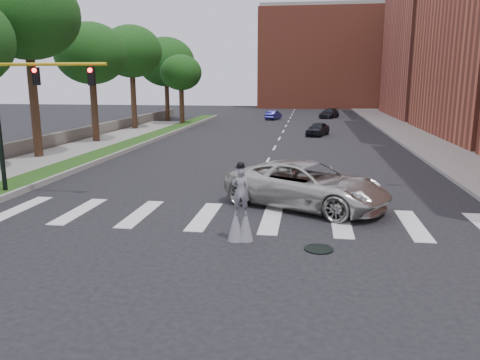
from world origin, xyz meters
TOP-DOWN VIEW (x-y plane):
  - ground_plane at (0.00, 0.00)m, footprint 160.00×160.00m
  - grass_median at (-11.50, 20.00)m, footprint 2.00×60.00m
  - median_curb at (-10.45, 20.00)m, footprint 0.20×60.00m
  - sidewalk_left at (-14.50, 10.00)m, footprint 4.00×60.00m
  - sidewalk_right at (12.50, 25.00)m, footprint 5.00×90.00m
  - stone_wall at (-17.00, 22.00)m, footprint 0.50×56.00m
  - manhole at (3.00, -2.00)m, footprint 0.90×0.90m
  - building_far at (22.00, 54.00)m, footprint 16.00×22.00m
  - building_backdrop at (6.00, 78.00)m, footprint 26.00×14.00m
  - traffic_signal at (-9.78, 3.00)m, footprint 5.30×0.23m
  - stilt_performer at (0.47, -1.50)m, footprint 0.84×0.56m
  - suv_crossing at (2.57, 3.00)m, footprint 7.42×5.78m
  - car_near at (3.44, 28.78)m, footprint 2.57×3.99m
  - car_mid at (-2.11, 46.51)m, footprint 2.07×3.76m
  - car_far at (5.34, 50.27)m, footprint 3.26×4.77m
  - tree_2 at (-15.16, 12.58)m, footprint 6.60×6.60m
  - tree_3 at (-14.94, 20.77)m, footprint 5.77×5.77m
  - tree_4 at (-15.55, 31.23)m, footprint 6.20×6.20m
  - tree_5 at (-15.55, 42.96)m, footprint 7.21×7.21m
  - tree_6 at (-12.00, 37.04)m, footprint 4.73×4.73m

SIDE VIEW (x-z plane):
  - ground_plane at x=0.00m, z-range 0.00..0.00m
  - manhole at x=3.00m, z-range 0.00..0.04m
  - sidewalk_left at x=-14.50m, z-range 0.00..0.18m
  - sidewalk_right at x=12.50m, z-range 0.00..0.18m
  - grass_median at x=-11.50m, z-range 0.00..0.25m
  - median_curb at x=-10.45m, z-range 0.00..0.28m
  - stone_wall at x=-17.00m, z-range 0.00..1.10m
  - car_mid at x=-2.11m, z-range 0.00..1.17m
  - car_near at x=3.44m, z-range 0.00..1.26m
  - car_far at x=5.34m, z-range 0.00..1.28m
  - suv_crossing at x=2.57m, z-range 0.00..1.87m
  - stilt_performer at x=0.47m, z-range -0.34..2.29m
  - traffic_signal at x=-9.78m, z-range 1.05..7.25m
  - tree_6 at x=-12.00m, z-range 1.93..9.93m
  - tree_3 at x=-14.94m, z-range 2.35..12.05m
  - tree_5 at x=-15.55m, z-range 2.14..12.61m
  - tree_4 at x=-15.55m, z-range 2.64..13.28m
  - building_backdrop at x=6.00m, z-range 0.00..18.00m
  - tree_2 at x=-15.16m, z-range 3.14..15.13m
  - building_far at x=22.00m, z-range 0.00..20.00m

